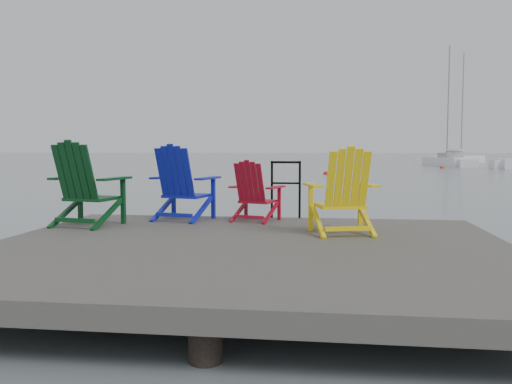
# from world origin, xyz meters

# --- Properties ---
(ground) EXTENTS (400.00, 400.00, 0.00)m
(ground) POSITION_xyz_m (0.00, 0.00, 0.00)
(ground) COLOR slate
(ground) RESTS_ON ground
(dock) EXTENTS (6.00, 5.00, 1.40)m
(dock) POSITION_xyz_m (0.00, 0.00, 0.35)
(dock) COLOR #312F2C
(dock) RESTS_ON ground
(handrail) EXTENTS (0.48, 0.04, 0.90)m
(handrail) POSITION_xyz_m (0.25, 2.45, 1.04)
(handrail) COLOR black
(handrail) RESTS_ON dock
(chair_green) EXTENTS (1.04, 0.98, 1.17)m
(chair_green) POSITION_xyz_m (-2.48, 1.16, 1.09)
(chair_green) COLOR #0B3D19
(chair_green) RESTS_ON dock
(chair_blue) EXTENTS (1.03, 0.97, 1.12)m
(chair_blue) POSITION_xyz_m (-1.30, 1.96, 1.07)
(chair_blue) COLOR #111BB4
(chair_blue) RESTS_ON dock
(chair_red) EXTENTS (0.84, 0.80, 0.90)m
(chair_red) POSITION_xyz_m (-0.19, 1.99, 0.95)
(chair_red) COLOR #A50C22
(chair_red) RESTS_ON dock
(chair_yellow) EXTENTS (1.00, 0.94, 1.09)m
(chair_yellow) POSITION_xyz_m (1.10, 0.89, 1.05)
(chair_yellow) COLOR yellow
(chair_yellow) RESTS_ON dock
(sailboat_near) EXTENTS (3.41, 8.54, 11.48)m
(sailboat_near) POSITION_xyz_m (12.25, 46.73, 0.36)
(sailboat_near) COLOR white
(sailboat_near) RESTS_ON ground
(sailboat_mid) EXTENTS (7.51, 9.08, 12.89)m
(sailboat_mid) POSITION_xyz_m (16.07, 59.02, 0.35)
(sailboat_mid) COLOR white
(sailboat_mid) RESTS_ON ground
(buoy_b) EXTENTS (0.36, 0.36, 0.36)m
(buoy_b) POSITION_xyz_m (0.86, 28.23, 0.00)
(buoy_b) COLOR red
(buoy_b) RESTS_ON ground
(buoy_d) EXTENTS (0.39, 0.39, 0.39)m
(buoy_d) POSITION_xyz_m (10.32, 40.00, 0.00)
(buoy_d) COLOR red
(buoy_d) RESTS_ON ground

